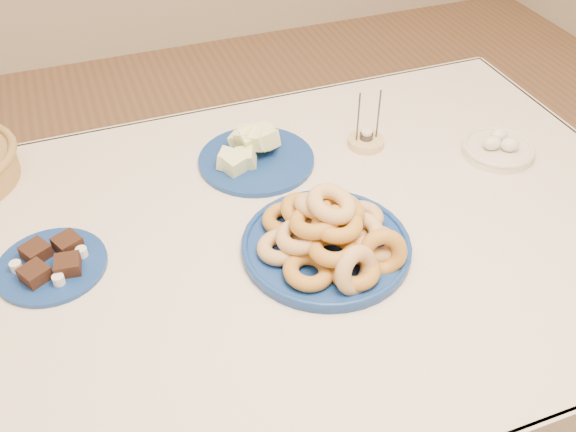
% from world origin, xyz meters
% --- Properties ---
extents(ground, '(5.00, 5.00, 0.00)m').
position_xyz_m(ground, '(0.00, 0.00, 0.00)').
color(ground, brown).
rests_on(ground, ground).
extents(dining_table, '(1.71, 1.11, 0.75)m').
position_xyz_m(dining_table, '(0.00, 0.00, 0.64)').
color(dining_table, brown).
rests_on(dining_table, ground).
extents(donut_platter, '(0.41, 0.41, 0.16)m').
position_xyz_m(donut_platter, '(0.08, -0.07, 0.79)').
color(donut_platter, navy).
rests_on(donut_platter, dining_table).
extents(melon_plate, '(0.34, 0.34, 0.10)m').
position_xyz_m(melon_plate, '(0.03, 0.28, 0.78)').
color(melon_plate, navy).
rests_on(melon_plate, dining_table).
extents(brownie_plate, '(0.25, 0.25, 0.04)m').
position_xyz_m(brownie_plate, '(-0.45, 0.07, 0.76)').
color(brownie_plate, navy).
rests_on(brownie_plate, dining_table).
extents(candle_holder, '(0.10, 0.10, 0.15)m').
position_xyz_m(candle_holder, '(0.32, 0.24, 0.76)').
color(candle_holder, tan).
rests_on(candle_holder, dining_table).
extents(egg_bowl, '(0.22, 0.22, 0.06)m').
position_xyz_m(egg_bowl, '(0.60, 0.10, 0.77)').
color(egg_bowl, beige).
rests_on(egg_bowl, dining_table).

